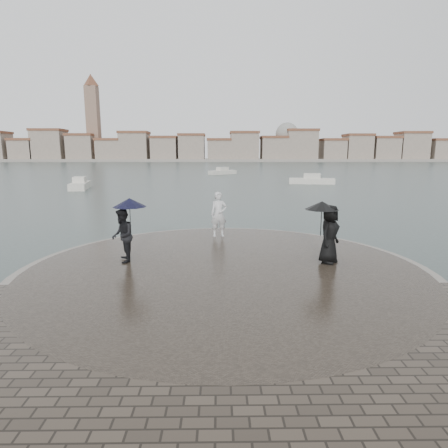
{
  "coord_description": "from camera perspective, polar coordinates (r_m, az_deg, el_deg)",
  "views": [
    {
      "loc": [
        -0.17,
        -7.49,
        3.79
      ],
      "look_at": [
        0.0,
        4.8,
        1.45
      ],
      "focal_mm": 30.0,
      "sensor_mm": 36.0,
      "label": 1
    }
  ],
  "objects": [
    {
      "name": "statue",
      "position": [
        15.49,
        -0.79,
        1.49
      ],
      "size": [
        0.73,
        0.54,
        1.86
      ],
      "primitive_type": "imported",
      "rotation": [
        0.0,
        0.0,
        0.14
      ],
      "color": "silver",
      "rests_on": "quay_tip"
    },
    {
      "name": "far_skyline",
      "position": [
        168.32,
        -2.92,
        11.39
      ],
      "size": [
        260.0,
        20.0,
        37.0
      ],
      "color": "gray",
      "rests_on": "ground"
    },
    {
      "name": "quay_tip",
      "position": [
        11.57,
        0.09,
        -7.4
      ],
      "size": [
        11.9,
        11.9,
        0.36
      ],
      "primitive_type": "cylinder",
      "color": "#2D261E",
      "rests_on": "ground"
    },
    {
      "name": "kerb_ring",
      "position": [
        11.58,
        0.09,
        -7.5
      ],
      "size": [
        12.5,
        12.5,
        0.32
      ],
      "primitive_type": "cylinder",
      "color": "gray",
      "rests_on": "ground"
    },
    {
      "name": "visitor_left",
      "position": [
        12.21,
        -14.97,
        -0.48
      ],
      "size": [
        1.2,
        1.11,
        2.04
      ],
      "color": "black",
      "rests_on": "quay_tip"
    },
    {
      "name": "visitor_right",
      "position": [
        12.15,
        15.51,
        -0.52
      ],
      "size": [
        1.29,
        1.17,
        1.95
      ],
      "color": "black",
      "rests_on": "quay_tip"
    },
    {
      "name": "boats",
      "position": [
        51.6,
        -1.78,
        6.98
      ],
      "size": [
        30.62,
        32.76,
        1.5
      ],
      "color": "beige",
      "rests_on": "ground"
    },
    {
      "name": "ground",
      "position": [
        8.4,
        0.46,
        -16.05
      ],
      "size": [
        400.0,
        400.0,
        0.0
      ],
      "primitive_type": "plane",
      "color": "#2B3835",
      "rests_on": "ground"
    }
  ]
}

